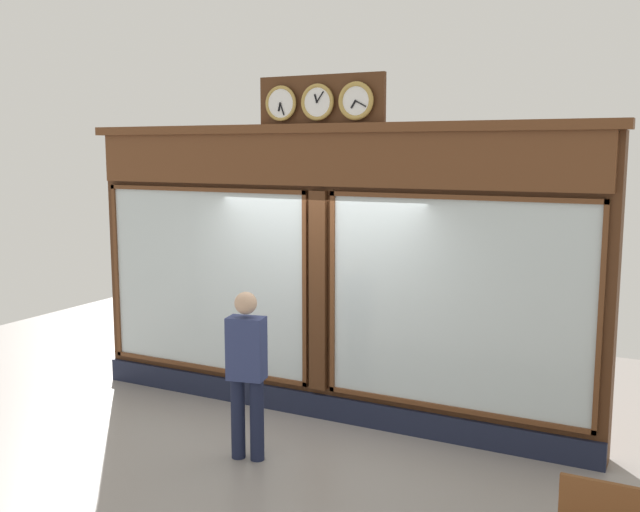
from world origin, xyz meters
The scene contains 2 objects.
shop_facade centered at (0.00, -0.13, 1.68)m, with size 6.30×0.42×3.85m.
pedestrian centered at (0.11, 1.34, 0.93)m, with size 0.40×0.29×1.69m.
Camera 1 is at (-3.70, 7.14, 3.05)m, focal length 40.98 mm.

